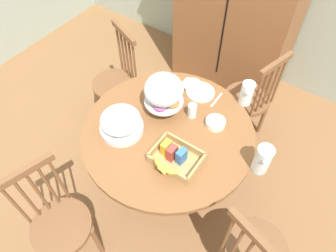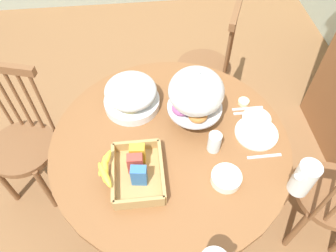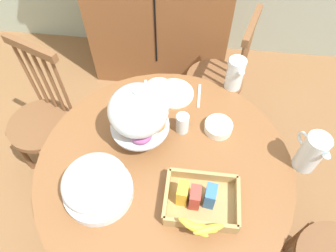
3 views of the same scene
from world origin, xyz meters
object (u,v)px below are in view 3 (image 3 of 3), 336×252
pastry_stand_with_dome (139,112)px  drinking_glass (182,123)px  cereal_basket (200,202)px  china_plate_large (174,93)px  cereal_bowl (218,127)px  fruit_platter_covered (96,185)px  milk_pitcher (235,75)px  orange_juice_pitcher (310,153)px  windsor_chair_facing_door (218,81)px  butter_dish (135,91)px  dining_table (165,184)px  china_plate_small (159,87)px  windsor_chair_far_side (43,122)px

pastry_stand_with_dome → drinking_glass: (0.20, 0.07, -0.14)m
cereal_basket → drinking_glass: bearing=105.5°
china_plate_large → cereal_bowl: size_ratio=1.57×
fruit_platter_covered → milk_pitcher: milk_pitcher is taller
orange_juice_pitcher → china_plate_large: orange_juice_pitcher is taller
pastry_stand_with_dome → cereal_basket: size_ratio=1.09×
windsor_chair_facing_door → cereal_basket: size_ratio=3.09×
orange_juice_pitcher → butter_dish: orange_juice_pitcher is taller
drinking_glass → dining_table: bearing=-107.3°
milk_pitcher → china_plate_small: size_ratio=1.26×
windsor_chair_facing_door → milk_pitcher: (0.05, -0.32, 0.37)m
cereal_basket → cereal_bowl: (0.07, 0.42, -0.02)m
fruit_platter_covered → china_plate_large: size_ratio=1.36×
china_plate_small → windsor_chair_far_side: bearing=-172.2°
china_plate_small → windsor_chair_facing_door: bearing=47.8°
dining_table → orange_juice_pitcher: (0.65, 0.08, 0.31)m
milk_pitcher → cereal_bowl: (-0.07, -0.32, -0.06)m
windsor_chair_facing_door → fruit_platter_covered: bearing=-117.1°
pastry_stand_with_dome → china_plate_small: pastry_stand_with_dome is taller
dining_table → milk_pitcher: 0.70m
orange_juice_pitcher → pastry_stand_with_dome: bearing=175.5°
milk_pitcher → china_plate_small: (-0.41, -0.08, -0.07)m
milk_pitcher → cereal_basket: 0.75m
windsor_chair_facing_door → milk_pitcher: 0.49m
windsor_chair_facing_door → milk_pitcher: size_ratio=5.17×
windsor_chair_far_side → china_plate_small: windsor_chair_far_side is taller
orange_juice_pitcher → china_plate_small: (-0.74, 0.39, -0.08)m
fruit_platter_covered → china_plate_small: fruit_platter_covered is taller
pastry_stand_with_dome → fruit_platter_covered: bearing=-112.5°
milk_pitcher → china_plate_large: bearing=-162.3°
dining_table → cereal_bowl: bearing=43.1°
orange_juice_pitcher → windsor_chair_far_side: bearing=168.9°
windsor_chair_facing_door → pastry_stand_with_dome: bearing=-119.0°
butter_dish → dining_table: bearing=-63.4°
orange_juice_pitcher → fruit_platter_covered: bearing=-164.2°
orange_juice_pitcher → butter_dish: size_ratio=3.49×
dining_table → cereal_basket: cereal_basket is taller
orange_juice_pitcher → china_plate_large: bearing=150.6°
cereal_bowl → cereal_basket: bearing=-99.8°
windsor_chair_facing_door → cereal_bowl: bearing=-92.1°
cereal_bowl → drinking_glass: 0.19m
cereal_bowl → china_plate_large: bearing=139.2°
windsor_chair_far_side → butter_dish: bearing=6.0°
fruit_platter_covered → dining_table: bearing=34.2°
milk_pitcher → drinking_glass: bearing=-126.8°
windsor_chair_far_side → butter_dish: windsor_chair_far_side is taller
windsor_chair_facing_door → cereal_bowl: windsor_chair_facing_door is taller
milk_pitcher → orange_juice_pitcher: bearing=-55.0°
pastry_stand_with_dome → butter_dish: bearing=106.1°
milk_pitcher → windsor_chair_far_side: bearing=-171.1°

